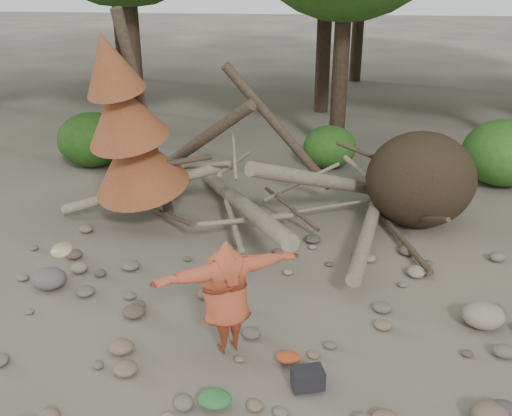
# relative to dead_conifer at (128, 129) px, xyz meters

# --- Properties ---
(ground) EXTENTS (120.00, 120.00, 0.00)m
(ground) POSITION_rel_dead_conifer_xyz_m (3.12, -3.37, -2.11)
(ground) COLOR #514C44
(ground) RESTS_ON ground
(deadfall_pile) EXTENTS (8.55, 5.24, 3.30)m
(deadfall_pile) POSITION_rel_dead_conifer_xyz_m (5.13, 0.87, -1.16)
(deadfall_pile) COLOR #332619
(deadfall_pile) RESTS_ON ground
(dead_conifer) EXTENTS (2.06, 2.16, 4.35)m
(dead_conifer) POSITION_rel_dead_conifer_xyz_m (0.00, 0.00, 0.00)
(dead_conifer) COLOR #4C3F30
(dead_conifer) RESTS_ON ground
(bush_left) EXTENTS (1.80, 1.80, 1.44)m
(bush_left) POSITION_rel_dead_conifer_xyz_m (-2.38, 3.83, -1.39)
(bush_left) COLOR #224D14
(bush_left) RESTS_ON ground
(bush_mid) EXTENTS (1.40, 1.40, 1.12)m
(bush_mid) POSITION_rel_dead_conifer_xyz_m (3.92, 4.43, -1.55)
(bush_mid) COLOR #2D621C
(bush_mid) RESTS_ON ground
(bush_right) EXTENTS (2.00, 2.00, 1.60)m
(bush_right) POSITION_rel_dead_conifer_xyz_m (8.12, 3.63, -1.31)
(bush_right) COLOR #387424
(bush_right) RESTS_ON ground
(frisbee_thrower) EXTENTS (3.22, 1.50, 1.69)m
(frisbee_thrower) POSITION_rel_dead_conifer_xyz_m (2.51, -3.79, -1.20)
(frisbee_thrower) COLOR #B04627
(frisbee_thrower) RESTS_ON ground
(backpack) EXTENTS (0.46, 0.37, 0.26)m
(backpack) POSITION_rel_dead_conifer_xyz_m (3.64, -4.43, -1.98)
(backpack) COLOR black
(backpack) RESTS_ON ground
(cloth_green) EXTENTS (0.42, 0.35, 0.16)m
(cloth_green) POSITION_rel_dead_conifer_xyz_m (2.53, -4.86, -2.03)
(cloth_green) COLOR #2A6930
(cloth_green) RESTS_ON ground
(cloth_orange) EXTENTS (0.33, 0.27, 0.12)m
(cloth_orange) POSITION_rel_dead_conifer_xyz_m (3.37, -3.93, -2.05)
(cloth_orange) COLOR #AA3E1D
(cloth_orange) RESTS_ON ground
(boulder_front_right) EXTENTS (0.44, 0.40, 0.27)m
(boulder_front_right) POSITION_rel_dead_conifer_xyz_m (5.78, -4.75, -1.98)
(boulder_front_right) COLOR brown
(boulder_front_right) RESTS_ON ground
(boulder_mid_right) EXTENTS (0.62, 0.56, 0.37)m
(boulder_mid_right) POSITION_rel_dead_conifer_xyz_m (6.20, -2.71, -1.92)
(boulder_mid_right) COLOR gray
(boulder_mid_right) RESTS_ON ground
(boulder_mid_left) EXTENTS (0.58, 0.53, 0.35)m
(boulder_mid_left) POSITION_rel_dead_conifer_xyz_m (-0.74, -2.41, -1.94)
(boulder_mid_left) COLOR #605751
(boulder_mid_left) RESTS_ON ground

